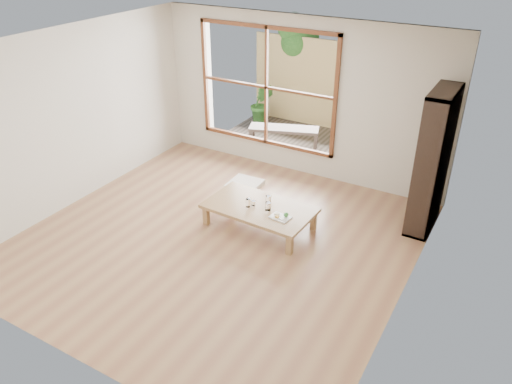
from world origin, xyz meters
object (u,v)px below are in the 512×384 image
food_tray (281,217)px  garden_bench (284,130)px  bookshelf (433,161)px  low_table (259,209)px

food_tray → garden_bench: size_ratio=0.21×
garden_bench → bookshelf: bearing=-45.2°
food_tray → garden_bench: (-1.35, 2.72, 0.02)m
bookshelf → low_table: bearing=-148.4°
low_table → food_tray: 0.42m
food_tray → garden_bench: bearing=123.0°
low_table → garden_bench: bearing=112.5°
low_table → garden_bench: 2.77m
food_tray → garden_bench: 3.04m
bookshelf → garden_bench: (-2.94, 1.38, -0.62)m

